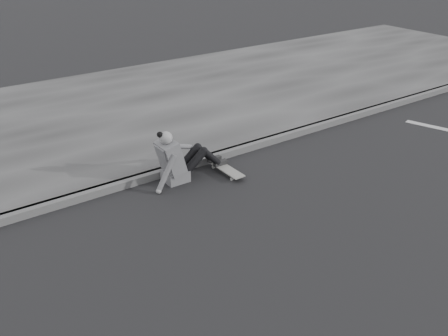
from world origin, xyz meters
name	(u,v)px	position (x,y,z in m)	size (l,w,h in m)	color
ground	(319,230)	(0.00, 0.00, 0.00)	(80.00, 80.00, 0.00)	black
curb	(211,158)	(0.00, 2.58, 0.06)	(24.00, 0.16, 0.12)	#4E4E4E
sidewalk	(133,109)	(0.00, 5.60, 0.06)	(24.00, 6.00, 0.12)	#393939
skateboard	(226,169)	(-0.05, 2.06, 0.07)	(0.20, 0.78, 0.09)	#A4A49F
seated_woman	(178,159)	(-0.78, 2.31, 0.36)	(1.38, 0.46, 0.88)	#59595C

